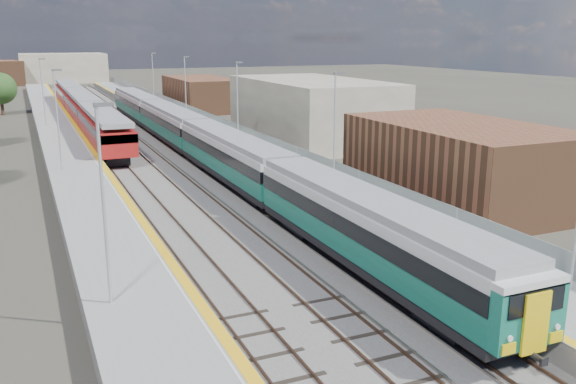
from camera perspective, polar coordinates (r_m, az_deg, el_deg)
ground at (r=66.13m, az=-12.38°, el=4.59°), size 320.00×320.00×0.00m
ballast_bed at (r=68.17m, az=-14.66°, el=4.77°), size 10.50×155.00×0.06m
tracks at (r=69.89m, az=-14.41°, el=5.07°), size 8.96×160.00×0.17m
platform_right at (r=69.63m, az=-8.54°, el=5.68°), size 4.70×155.00×8.52m
platform_left at (r=67.39m, az=-20.41°, el=4.65°), size 4.30×155.00×8.52m
green_train at (r=54.79m, az=-8.48°, el=5.15°), size 2.83×78.71×3.11m
red_train at (r=81.53m, az=-18.68°, el=7.53°), size 3.00×60.89×3.79m
tree_c at (r=95.95m, az=-25.33°, el=8.75°), size 4.43×4.43×6.01m
tree_d at (r=92.63m, az=-1.10°, el=9.66°), size 3.92×3.92×5.31m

